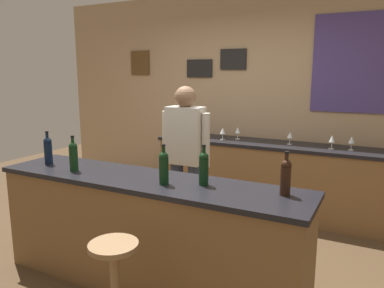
# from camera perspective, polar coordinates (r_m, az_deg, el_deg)

# --- Properties ---
(ground_plane) EXTENTS (10.00, 10.00, 0.00)m
(ground_plane) POSITION_cam_1_polar(r_m,az_deg,el_deg) (3.65, -3.12, -17.66)
(ground_plane) COLOR #4C3823
(back_wall) EXTENTS (6.00, 0.09, 2.80)m
(back_wall) POSITION_cam_1_polar(r_m,az_deg,el_deg) (5.06, 8.87, 7.02)
(back_wall) COLOR tan
(back_wall) RESTS_ON ground_plane
(bar_counter) EXTENTS (2.64, 0.60, 0.92)m
(bar_counter) POSITION_cam_1_polar(r_m,az_deg,el_deg) (3.15, -7.01, -13.26)
(bar_counter) COLOR brown
(bar_counter) RESTS_ON ground_plane
(side_counter) EXTENTS (2.82, 0.56, 0.90)m
(side_counter) POSITION_cam_1_polar(r_m,az_deg,el_deg) (4.76, 11.26, -5.11)
(side_counter) COLOR brown
(side_counter) RESTS_ON ground_plane
(bartender) EXTENTS (0.52, 0.21, 1.62)m
(bartender) POSITION_cam_1_polar(r_m,az_deg,el_deg) (3.68, -0.99, -1.80)
(bartender) COLOR #384766
(bartender) RESTS_ON ground_plane
(bar_stool) EXTENTS (0.32, 0.32, 0.68)m
(bar_stool) POSITION_cam_1_polar(r_m,az_deg,el_deg) (2.59, -11.76, -19.04)
(bar_stool) COLOR olive
(bar_stool) RESTS_ON ground_plane
(wine_bottle_a) EXTENTS (0.07, 0.07, 0.31)m
(wine_bottle_a) POSITION_cam_1_polar(r_m,az_deg,el_deg) (3.63, -21.18, -0.80)
(wine_bottle_a) COLOR black
(wine_bottle_a) RESTS_ON bar_counter
(wine_bottle_b) EXTENTS (0.07, 0.07, 0.31)m
(wine_bottle_b) POSITION_cam_1_polar(r_m,az_deg,el_deg) (3.30, -17.69, -1.66)
(wine_bottle_b) COLOR black
(wine_bottle_b) RESTS_ON bar_counter
(wine_bottle_c) EXTENTS (0.07, 0.07, 0.31)m
(wine_bottle_c) POSITION_cam_1_polar(r_m,az_deg,el_deg) (2.78, -4.34, -3.47)
(wine_bottle_c) COLOR black
(wine_bottle_c) RESTS_ON bar_counter
(wine_bottle_d) EXTENTS (0.07, 0.07, 0.31)m
(wine_bottle_d) POSITION_cam_1_polar(r_m,az_deg,el_deg) (2.76, 1.80, -3.56)
(wine_bottle_d) COLOR black
(wine_bottle_d) RESTS_ON bar_counter
(wine_bottle_e) EXTENTS (0.07, 0.07, 0.31)m
(wine_bottle_e) POSITION_cam_1_polar(r_m,az_deg,el_deg) (2.61, 14.15, -4.75)
(wine_bottle_e) COLOR black
(wine_bottle_e) RESTS_ON bar_counter
(wine_glass_a) EXTENTS (0.07, 0.07, 0.16)m
(wine_glass_a) POSITION_cam_1_polar(r_m,az_deg,el_deg) (4.75, 4.70, 1.94)
(wine_glass_a) COLOR silver
(wine_glass_a) RESTS_ON side_counter
(wine_glass_b) EXTENTS (0.07, 0.07, 0.16)m
(wine_glass_b) POSITION_cam_1_polar(r_m,az_deg,el_deg) (4.82, 7.01, 2.04)
(wine_glass_b) COLOR silver
(wine_glass_b) RESTS_ON side_counter
(wine_glass_c) EXTENTS (0.07, 0.07, 0.16)m
(wine_glass_c) POSITION_cam_1_polar(r_m,az_deg,el_deg) (4.58, 14.77, 1.29)
(wine_glass_c) COLOR silver
(wine_glass_c) RESTS_ON side_counter
(wine_glass_d) EXTENTS (0.07, 0.07, 0.16)m
(wine_glass_d) POSITION_cam_1_polar(r_m,az_deg,el_deg) (4.45, 20.64, 0.67)
(wine_glass_d) COLOR silver
(wine_glass_d) RESTS_ON side_counter
(wine_glass_e) EXTENTS (0.07, 0.07, 0.16)m
(wine_glass_e) POSITION_cam_1_polar(r_m,az_deg,el_deg) (4.46, 23.25, 0.51)
(wine_glass_e) COLOR silver
(wine_glass_e) RESTS_ON side_counter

